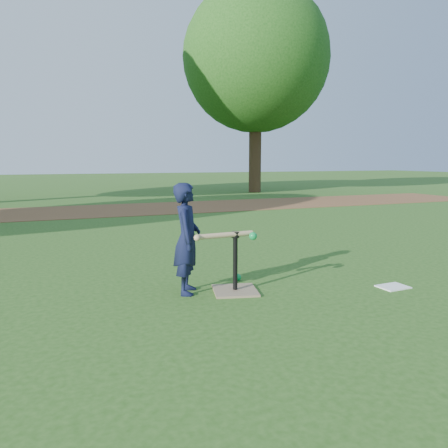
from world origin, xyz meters
name	(u,v)px	position (x,y,z in m)	size (l,w,h in m)	color
ground	(200,286)	(0.00, 0.00, 0.00)	(80.00, 80.00, 0.00)	#285116
dirt_strip	(108,210)	(0.00, 7.50, 0.01)	(24.00, 3.00, 0.01)	brown
child	(187,239)	(-0.20, -0.18, 0.55)	(0.40, 0.26, 1.10)	black
wiffle_ball_ground	(238,277)	(0.44, 0.03, 0.04)	(0.08, 0.08, 0.08)	#0D903F
clipboard	(393,287)	(1.85, -0.81, 0.01)	(0.30, 0.23, 0.01)	white
batting_tee	(235,281)	(0.26, -0.32, 0.11)	(0.52, 0.52, 0.61)	#8D7559
swing_action	(228,236)	(0.17, -0.36, 0.59)	(0.65, 0.14, 0.09)	tan
tree_right	(256,59)	(6.50, 12.00, 5.29)	(5.80, 5.80, 8.21)	#382316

